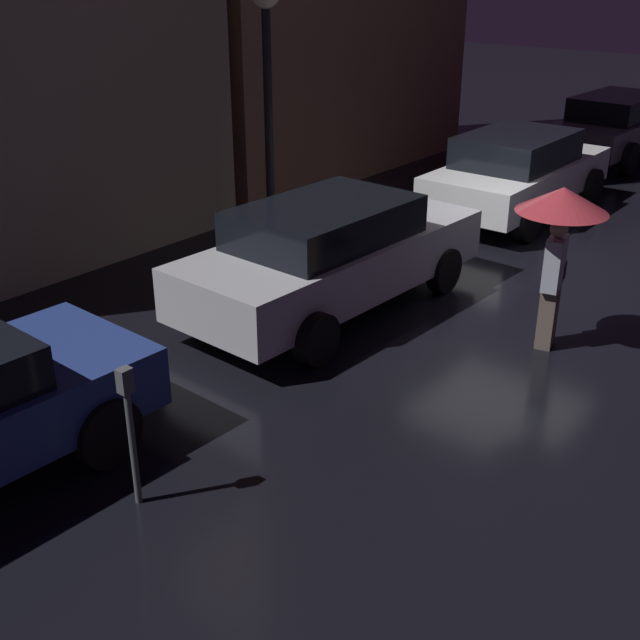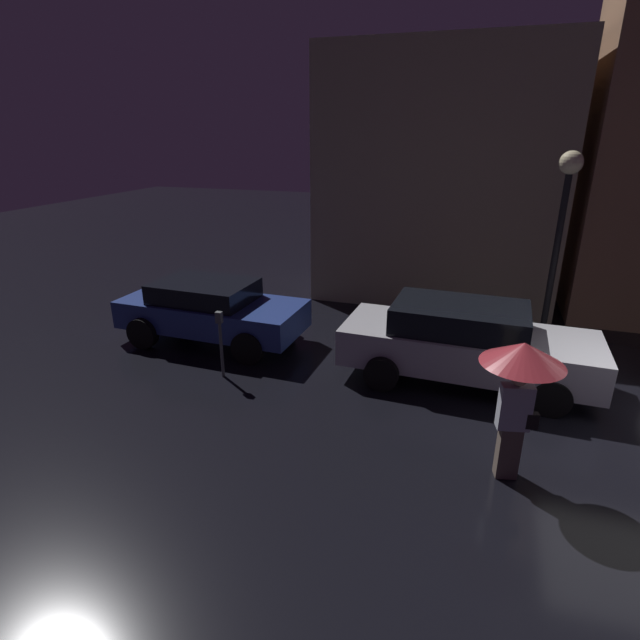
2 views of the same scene
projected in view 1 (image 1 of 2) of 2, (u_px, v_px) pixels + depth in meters
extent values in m
plane|color=black|center=(513.00, 269.00, 12.35)|extent=(60.00, 60.00, 0.00)
cube|color=gray|center=(3.00, 39.00, 11.77)|extent=(6.33, 3.00, 6.58)
cylinder|color=black|center=(5.00, 377.00, 8.50)|extent=(0.69, 0.22, 0.69)
cylinder|color=black|center=(107.00, 432.00, 7.52)|extent=(0.69, 0.22, 0.69)
cube|color=#B7B7BF|center=(333.00, 261.00, 10.76)|extent=(4.71, 1.92, 0.69)
cube|color=black|center=(325.00, 222.00, 10.39)|extent=(2.47, 1.63, 0.49)
cylinder|color=black|center=(346.00, 244.00, 12.43)|extent=(0.65, 0.22, 0.65)
cylinder|color=black|center=(444.00, 270.00, 11.43)|extent=(0.65, 0.22, 0.65)
cylinder|color=black|center=(212.00, 302.00, 10.39)|extent=(0.65, 0.22, 0.65)
cylinder|color=black|center=(316.00, 339.00, 9.39)|extent=(0.65, 0.22, 0.65)
cube|color=silver|center=(518.00, 178.00, 14.75)|extent=(4.40, 1.81, 0.62)
cube|color=black|center=(517.00, 148.00, 14.38)|extent=(2.29, 1.58, 0.54)
cylinder|color=black|center=(507.00, 173.00, 16.34)|extent=(0.71, 0.22, 0.71)
cylinder|color=black|center=(591.00, 187.00, 15.33)|extent=(0.71, 0.22, 0.71)
cylinder|color=black|center=(437.00, 202.00, 14.42)|extent=(0.71, 0.22, 0.71)
cylinder|color=black|center=(528.00, 221.00, 13.41)|extent=(0.71, 0.22, 0.71)
cube|color=slate|center=(617.00, 129.00, 18.82)|extent=(4.72, 1.84, 0.61)
cube|color=black|center=(618.00, 106.00, 18.46)|extent=(2.47, 1.56, 0.51)
cylinder|color=black|center=(604.00, 129.00, 20.45)|extent=(0.71, 0.22, 0.71)
cylinder|color=black|center=(556.00, 148.00, 18.41)|extent=(0.71, 0.22, 0.71)
cylinder|color=black|center=(629.00, 159.00, 17.45)|extent=(0.71, 0.22, 0.71)
cylinder|color=black|center=(637.00, 115.00, 22.26)|extent=(0.69, 0.22, 0.69)
cube|color=#66564C|center=(548.00, 317.00, 9.79)|extent=(0.32, 0.25, 0.77)
cube|color=#B2B7C6|center=(555.00, 263.00, 9.50)|extent=(0.45, 0.28, 0.64)
sphere|color=tan|center=(559.00, 229.00, 9.32)|extent=(0.21, 0.21, 0.21)
cylinder|color=black|center=(557.00, 243.00, 9.39)|extent=(0.02, 0.02, 0.76)
cone|color=#B2333D|center=(563.00, 200.00, 9.17)|extent=(1.07, 1.07, 0.29)
cube|color=black|center=(561.00, 270.00, 9.73)|extent=(0.18, 0.13, 0.22)
cylinder|color=#4C5154|center=(133.00, 449.00, 6.89)|extent=(0.06, 0.06, 1.12)
cube|color=#4C5154|center=(125.00, 380.00, 6.61)|extent=(0.12, 0.10, 0.22)
cylinder|color=black|center=(269.00, 131.00, 12.87)|extent=(0.14, 0.14, 3.67)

